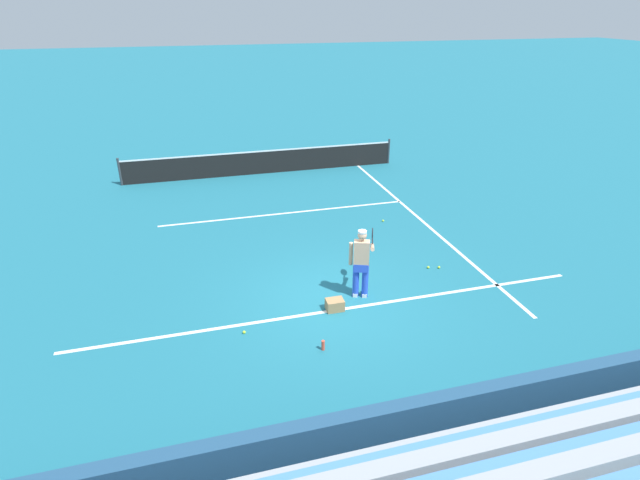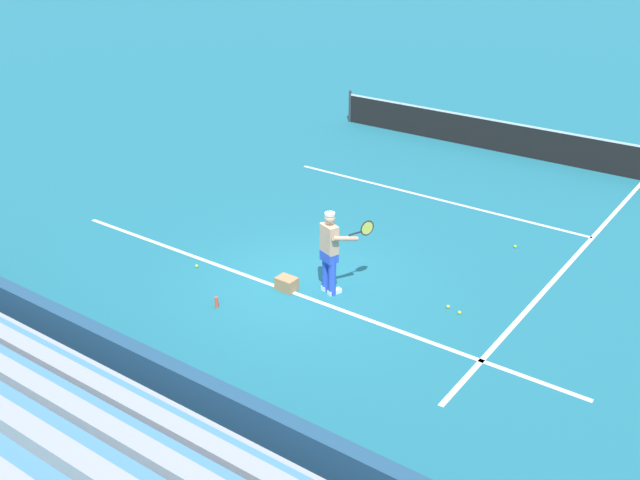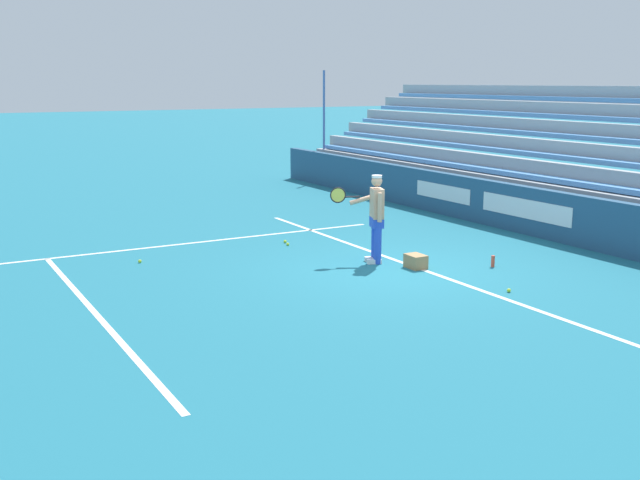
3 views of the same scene
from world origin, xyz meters
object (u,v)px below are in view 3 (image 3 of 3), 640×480
object	(u,v)px
tennis_ball_toward_net	(288,244)
tennis_ball_far_left	(140,261)
tennis_player	(375,217)
tennis_ball_near_player	(285,241)
tennis_ball_on_baseline	(509,290)
ball_box_cardboard	(416,261)
water_bottle	(493,261)

from	to	relation	value
tennis_ball_toward_net	tennis_ball_far_left	world-z (taller)	same
tennis_player	tennis_ball_near_player	size ratio (longest dim) A/B	25.98
tennis_player	tennis_ball_on_baseline	distance (m)	3.12
tennis_player	tennis_ball_far_left	xyz separation A→B (m)	(2.21, 4.02, -0.86)
tennis_ball_on_baseline	tennis_ball_far_left	bearing A→B (deg)	43.31
tennis_ball_toward_net	tennis_ball_on_baseline	size ratio (longest dim) A/B	1.00
tennis_player	tennis_ball_far_left	world-z (taller)	tennis_player
ball_box_cardboard	tennis_ball_far_left	xyz separation A→B (m)	(2.98, 4.45, -0.10)
ball_box_cardboard	tennis_ball_on_baseline	bearing A→B (deg)	-170.30
tennis_ball_toward_net	tennis_ball_far_left	xyz separation A→B (m)	(0.02, 3.23, 0.00)
ball_box_cardboard	tennis_ball_near_player	distance (m)	3.43
tennis_player	water_bottle	xyz separation A→B (m)	(-1.42, -1.76, -0.78)
tennis_ball_far_left	water_bottle	xyz separation A→B (m)	(-3.63, -5.78, 0.08)
tennis_ball_near_player	tennis_ball_far_left	size ratio (longest dim) A/B	1.00
tennis_ball_far_left	water_bottle	size ratio (longest dim) A/B	0.30
ball_box_cardboard	tennis_ball_toward_net	xyz separation A→B (m)	(2.96, 1.22, -0.10)
tennis_ball_near_player	water_bottle	xyz separation A→B (m)	(-3.89, -2.48, 0.08)
tennis_player	tennis_ball_on_baseline	xyz separation A→B (m)	(-2.89, -0.79, -0.86)
tennis_ball_toward_net	tennis_ball_on_baseline	xyz separation A→B (m)	(-5.08, -1.58, 0.00)
ball_box_cardboard	tennis_player	bearing A→B (deg)	28.96
ball_box_cardboard	tennis_ball_far_left	world-z (taller)	ball_box_cardboard
ball_box_cardboard	water_bottle	size ratio (longest dim) A/B	1.82
tennis_player	tennis_ball_on_baseline	bearing A→B (deg)	-164.77
ball_box_cardboard	tennis_ball_toward_net	distance (m)	3.20
tennis_player	tennis_ball_near_player	bearing A→B (deg)	16.27
tennis_ball_toward_net	tennis_ball_near_player	bearing A→B (deg)	-14.80
tennis_ball_on_baseline	tennis_ball_far_left	world-z (taller)	same
water_bottle	tennis_player	bearing A→B (deg)	51.09
tennis_ball_near_player	tennis_ball_toward_net	xyz separation A→B (m)	(-0.27, 0.07, 0.00)
tennis_ball_near_player	tennis_ball_far_left	distance (m)	3.31
tennis_ball_toward_net	tennis_ball_on_baseline	world-z (taller)	same
tennis_ball_toward_net	water_bottle	bearing A→B (deg)	-144.76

